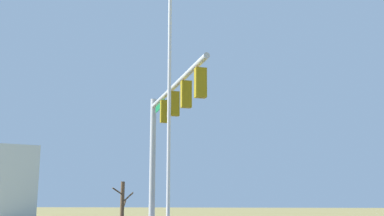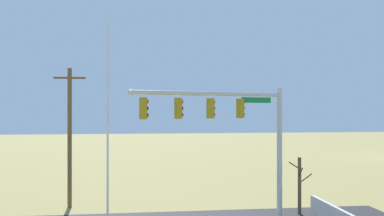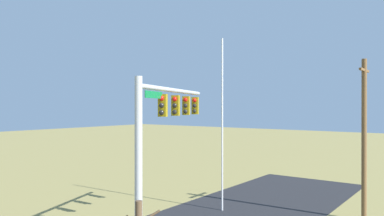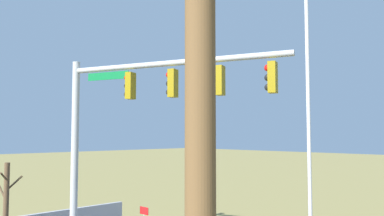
% 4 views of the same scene
% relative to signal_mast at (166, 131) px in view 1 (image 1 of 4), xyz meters
% --- Properties ---
extents(signal_mast, '(7.92, 3.15, 7.13)m').
position_rel_signal_mast_xyz_m(signal_mast, '(0.00, 0.00, 0.00)').
color(signal_mast, '#B2B5BA').
rests_on(signal_mast, ground_plane).
extents(flagpole, '(0.10, 0.10, 9.98)m').
position_rel_signal_mast_xyz_m(flagpole, '(-6.19, -0.94, -0.23)').
color(flagpole, silver).
rests_on(flagpole, ground_plane).
extents(bare_tree, '(1.27, 1.02, 3.27)m').
position_rel_signal_mast_xyz_m(bare_tree, '(4.35, 2.76, -3.53)').
color(bare_tree, brown).
rests_on(bare_tree, ground_plane).
extents(distant_building, '(10.90, 9.71, 7.91)m').
position_rel_signal_mast_xyz_m(distant_building, '(31.24, 22.46, -1.27)').
color(distant_building, silver).
rests_on(distant_building, ground_plane).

